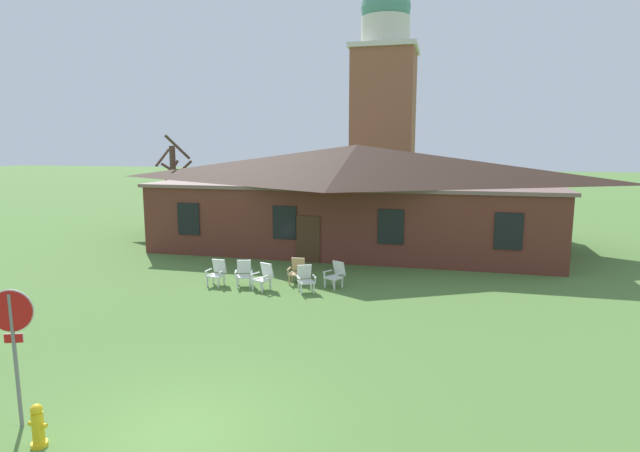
{
  "coord_description": "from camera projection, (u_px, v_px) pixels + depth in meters",
  "views": [
    {
      "loc": [
        4.61,
        -7.69,
        5.23
      ],
      "look_at": [
        0.59,
        8.47,
        2.55
      ],
      "focal_mm": 28.6,
      "sensor_mm": 36.0,
      "label": 1
    }
  ],
  "objects": [
    {
      "name": "lawn_chair_middle",
      "position": [
        297.0,
        270.0,
        19.35
      ],
      "size": [
        0.66,
        0.69,
        0.96
      ],
      "color": "tan",
      "rests_on": "ground"
    },
    {
      "name": "lawn_chair_by_porch",
      "position": [
        217.0,
        272.0,
        19.09
      ],
      "size": [
        0.66,
        0.69,
        0.96
      ],
      "color": "silver",
      "rests_on": "ground"
    },
    {
      "name": "brick_building",
      "position": [
        356.0,
        194.0,
        26.9
      ],
      "size": [
        19.72,
        10.4,
        5.21
      ],
      "color": "brown",
      "rests_on": "ground"
    },
    {
      "name": "lawn_chair_left_end",
      "position": [
        264.0,
        276.0,
        18.51
      ],
      "size": [
        0.78,
        0.83,
        0.96
      ],
      "color": "white",
      "rests_on": "ground"
    },
    {
      "name": "lawn_chair_far_side",
      "position": [
        336.0,
        274.0,
        18.79
      ],
      "size": [
        0.82,
        0.86,
        0.96
      ],
      "color": "silver",
      "rests_on": "ground"
    },
    {
      "name": "lawn_chair_right_end",
      "position": [
        305.0,
        278.0,
        18.22
      ],
      "size": [
        0.82,
        0.85,
        0.96
      ],
      "color": "silver",
      "rests_on": "ground"
    },
    {
      "name": "lawn_chair_near_door",
      "position": [
        244.0,
        273.0,
        18.98
      ],
      "size": [
        0.76,
        0.81,
        0.96
      ],
      "color": "silver",
      "rests_on": "ground"
    },
    {
      "name": "dome_tower",
      "position": [
        384.0,
        104.0,
        40.86
      ],
      "size": [
        5.18,
        5.18,
        18.56
      ],
      "color": "#93563D",
      "rests_on": "ground"
    },
    {
      "name": "fire_hydrant",
      "position": [
        38.0,
        426.0,
        8.86
      ],
      "size": [
        0.36,
        0.28,
        0.79
      ],
      "color": "gold",
      "rests_on": "ground"
    },
    {
      "name": "ground_plane",
      "position": [
        177.0,
        434.0,
        9.3
      ],
      "size": [
        200.0,
        200.0,
        0.0
      ],
      "primitive_type": "plane",
      "color": "#517A38"
    },
    {
      "name": "stop_sign",
      "position": [
        13.0,
        330.0,
        9.26
      ],
      "size": [
        0.76,
        0.3,
        2.65
      ],
      "color": "slate",
      "rests_on": "ground"
    },
    {
      "name": "bare_tree_beside_building",
      "position": [
        174.0,
        181.0,
        31.58
      ],
      "size": [
        2.06,
        2.08,
        5.81
      ],
      "color": "brown",
      "rests_on": "ground"
    }
  ]
}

